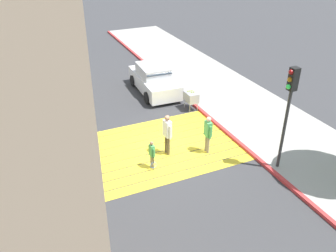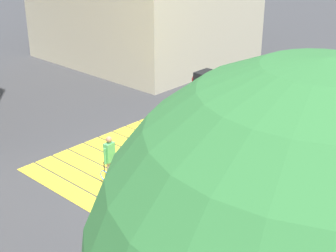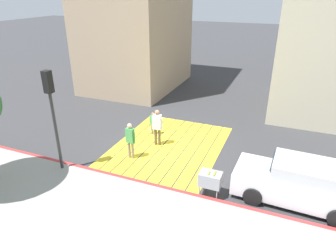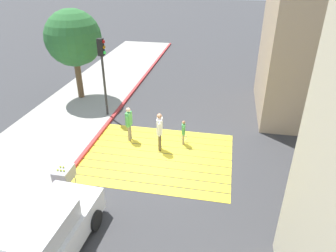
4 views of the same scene
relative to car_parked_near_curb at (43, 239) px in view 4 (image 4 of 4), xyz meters
name	(u,v)px [view 4 (image 4 of 4)]	position (x,y,z in m)	size (l,w,h in m)	color
ground_plane	(158,156)	(2.00, 5.74, -0.73)	(120.00, 120.00, 0.00)	#38383A
crosswalk_stripes	(158,156)	(2.00, 5.74, -0.73)	(6.40, 4.90, 0.01)	yellow
sidewalk_west	(42,142)	(-3.60, 5.74, -0.67)	(4.80, 40.00, 0.12)	#9E9B93
curb_painted	(89,147)	(-1.25, 5.74, -0.67)	(0.16, 40.00, 0.13)	#BC3333
car_parked_near_curb	(43,239)	(0.00, 0.00, 0.00)	(2.12, 4.37, 1.57)	white
traffic_light_corner	(103,63)	(-1.58, 9.07, 2.30)	(0.39, 0.28, 4.24)	#2D2D2D
street_tree	(75,40)	(-3.98, 11.06, 2.90)	(3.20, 3.20, 5.32)	brown
tennis_ball_cart	(64,174)	(-0.90, 2.92, -0.04)	(0.56, 0.80, 1.02)	#99999E
pedestrian_adult_lead	(160,129)	(1.97, 6.29, 0.33)	(0.28, 0.53, 1.82)	brown
pedestrian_adult_trailing	(129,122)	(0.37, 6.87, 0.25)	(0.23, 0.50, 1.70)	gray
pedestrian_child_with_racket	(184,131)	(2.93, 6.99, -0.05)	(0.28, 0.39, 1.23)	gray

